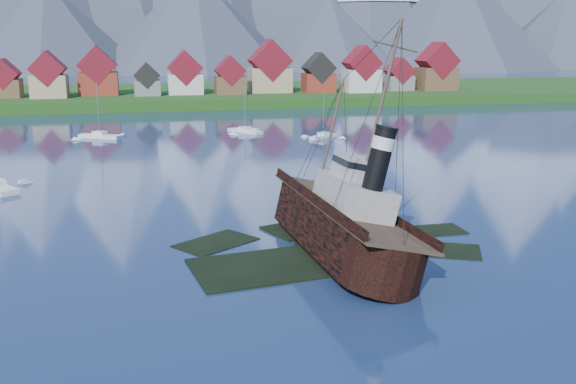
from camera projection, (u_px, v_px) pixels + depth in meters
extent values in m
plane|color=#1C2D4E|center=(315.00, 255.00, 62.28)|extent=(1400.00, 1400.00, 0.00)
cube|color=black|center=(290.00, 268.00, 59.82)|extent=(19.08, 11.42, 1.00)
cube|color=black|center=(360.00, 242.00, 67.45)|extent=(15.15, 9.76, 1.00)
cube|color=black|center=(312.00, 230.00, 71.31)|extent=(11.45, 9.06, 1.00)
cube|color=black|center=(434.00, 254.00, 63.99)|extent=(10.27, 8.34, 1.00)
cube|color=black|center=(216.00, 247.00, 66.14)|extent=(9.42, 8.68, 1.00)
cube|color=black|center=(435.00, 234.00, 70.31)|extent=(6.00, 4.00, 1.00)
cube|color=#1E4814|center=(189.00, 99.00, 223.54)|extent=(600.00, 80.00, 3.20)
cube|color=#3F3D38|center=(198.00, 110.00, 187.49)|extent=(600.00, 2.50, 2.00)
cube|color=brown|center=(6.00, 88.00, 194.10)|extent=(9.00, 8.00, 5.50)
cube|color=maroon|center=(4.00, 74.00, 193.08)|extent=(9.16, 8.16, 9.16)
cube|color=tan|center=(49.00, 86.00, 193.88)|extent=(10.50, 9.00, 6.80)
cube|color=maroon|center=(48.00, 69.00, 192.65)|extent=(10.69, 9.18, 10.69)
cube|color=maroon|center=(99.00, 84.00, 202.52)|extent=(12.00, 8.50, 7.20)
cube|color=maroon|center=(97.00, 65.00, 201.17)|extent=(12.22, 8.67, 12.22)
cube|color=slate|center=(147.00, 88.00, 201.26)|extent=(8.00, 7.00, 4.80)
cube|color=black|center=(147.00, 75.00, 200.36)|extent=(8.15, 7.14, 8.15)
cube|color=beige|center=(185.00, 84.00, 206.49)|extent=(11.00, 9.50, 6.40)
cube|color=maroon|center=(185.00, 68.00, 205.28)|extent=(11.20, 9.69, 11.20)
cube|color=brown|center=(230.00, 85.00, 205.75)|extent=(9.50, 8.00, 5.80)
cube|color=maroon|center=(230.00, 71.00, 204.68)|extent=(9.67, 8.16, 9.67)
cube|color=tan|center=(270.00, 80.00, 213.23)|extent=(13.50, 10.00, 8.00)
cube|color=maroon|center=(270.00, 60.00, 211.73)|extent=(13.75, 10.20, 13.75)
cube|color=maroon|center=(319.00, 83.00, 214.02)|extent=(10.00, 8.50, 6.20)
cube|color=black|center=(319.00, 68.00, 212.87)|extent=(10.18, 8.67, 10.18)
cube|color=beige|center=(361.00, 81.00, 214.01)|extent=(11.50, 9.00, 7.50)
cube|color=maroon|center=(362.00, 63.00, 212.65)|extent=(11.71, 9.18, 11.71)
cube|color=slate|center=(399.00, 83.00, 221.30)|extent=(9.00, 7.50, 5.00)
cube|color=maroon|center=(399.00, 71.00, 220.34)|extent=(9.16, 7.65, 9.16)
cube|color=brown|center=(436.00, 79.00, 221.86)|extent=(12.50, 10.00, 7.80)
cube|color=maroon|center=(437.00, 61.00, 220.42)|extent=(12.73, 10.20, 12.73)
cone|color=#2D333D|center=(49.00, 28.00, 395.78)|extent=(120.00, 120.00, 58.00)
cone|color=#2D333D|center=(196.00, 21.00, 409.34)|extent=(136.00, 136.00, 66.00)
cone|color=#2D333D|center=(329.00, 35.00, 434.24)|extent=(110.00, 110.00, 50.00)
cone|color=#2D333D|center=(454.00, 16.00, 447.71)|extent=(150.00, 150.00, 75.00)
cone|color=#2D333D|center=(566.00, 28.00, 469.65)|extent=(124.00, 124.00, 60.00)
cube|color=black|center=(335.00, 230.00, 62.87)|extent=(7.06, 20.34, 4.24)
cone|color=black|center=(303.00, 198.00, 75.39)|extent=(7.06, 7.06, 7.06)
cylinder|color=black|center=(370.00, 264.00, 53.22)|extent=(7.06, 7.06, 4.24)
cube|color=#4C3826|center=(335.00, 208.00, 62.35)|extent=(6.92, 26.84, 0.25)
cube|color=black|center=(302.00, 205.00, 61.52)|extent=(0.20, 25.99, 0.91)
cube|color=black|center=(368.00, 201.00, 62.97)|extent=(0.20, 25.99, 0.91)
cube|color=#ADA89E|center=(340.00, 196.00, 60.56)|extent=(5.25, 8.58, 3.03)
cube|color=#ADA89E|center=(338.00, 167.00, 60.91)|extent=(3.63, 4.04, 2.22)
cylinder|color=black|center=(352.00, 157.00, 56.39)|extent=(1.92, 1.92, 5.65)
cylinder|color=silver|center=(353.00, 141.00, 56.06)|extent=(2.02, 2.02, 1.11)
cylinder|color=#473828|center=(314.00, 133.00, 68.57)|extent=(0.28, 0.28, 12.11)
cylinder|color=#473828|center=(346.00, 87.00, 57.20)|extent=(0.32, 0.32, 13.12)
cube|color=white|center=(100.00, 138.00, 135.40)|extent=(9.26, 6.68, 1.25)
cube|color=white|center=(100.00, 133.00, 135.17)|extent=(3.29, 3.08, 0.73)
cylinder|color=gray|center=(98.00, 109.00, 133.99)|extent=(0.15, 0.15, 10.79)
cube|color=white|center=(323.00, 138.00, 135.53)|extent=(7.14, 6.16, 1.07)
cube|color=white|center=(323.00, 134.00, 135.33)|extent=(2.70, 2.62, 0.62)
cylinder|color=gray|center=(323.00, 113.00, 134.32)|extent=(0.12, 0.12, 9.27)
cube|color=white|center=(245.00, 132.00, 143.30)|extent=(7.12, 8.97, 1.11)
cube|color=white|center=(245.00, 128.00, 143.10)|extent=(3.15, 3.29, 0.65)
cylinder|color=gray|center=(245.00, 108.00, 142.05)|extent=(0.13, 0.13, 9.64)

